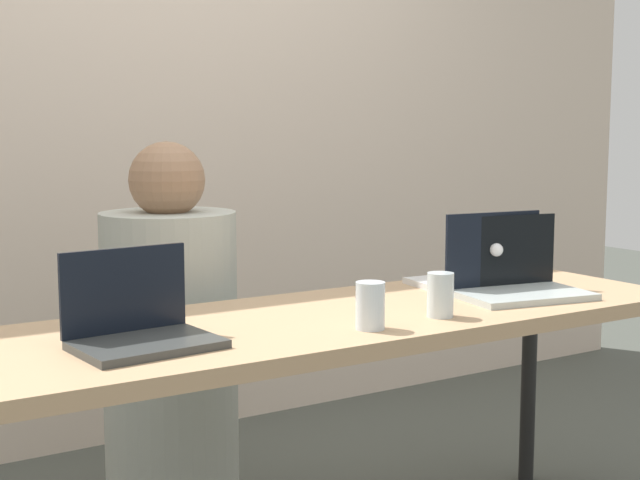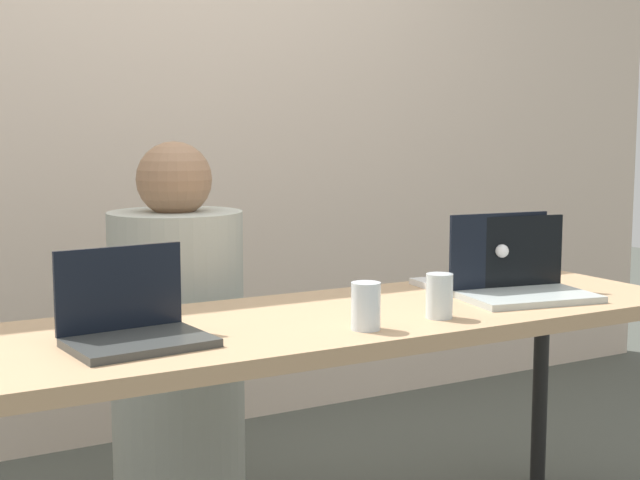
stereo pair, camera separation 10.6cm
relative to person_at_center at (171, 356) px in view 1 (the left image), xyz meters
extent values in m
cube|color=beige|center=(0.19, 0.78, 0.84)|extent=(5.18, 0.10, 2.70)
cube|color=tan|center=(0.19, -0.61, 0.19)|extent=(1.99, 0.61, 0.04)
cylinder|color=black|center=(1.13, -0.35, -0.17)|extent=(0.05, 0.05, 0.68)
cylinder|color=#B0B4A7|center=(0.00, 0.00, -0.04)|extent=(0.50, 0.50, 0.94)
sphere|color=#997051|center=(0.00, 0.00, 0.53)|extent=(0.22, 0.22, 0.22)
cube|color=#373A39|center=(-0.34, -0.70, 0.22)|extent=(0.31, 0.23, 0.02)
cube|color=black|center=(-0.35, -0.59, 0.33)|extent=(0.29, 0.04, 0.19)
sphere|color=white|center=(-0.35, -0.58, 0.33)|extent=(0.03, 0.03, 0.03)
cube|color=#AEB9B5|center=(0.74, -0.71, 0.22)|extent=(0.38, 0.27, 0.02)
cube|color=black|center=(0.76, -0.60, 0.33)|extent=(0.35, 0.07, 0.20)
sphere|color=white|center=(0.76, -0.58, 0.33)|extent=(0.04, 0.04, 0.04)
cube|color=silver|center=(0.75, -0.47, 0.22)|extent=(0.34, 0.26, 0.02)
cube|color=black|center=(0.73, -0.59, 0.34)|extent=(0.31, 0.05, 0.21)
sphere|color=white|center=(0.73, -0.61, 0.34)|extent=(0.04, 0.04, 0.04)
cylinder|color=silver|center=(0.17, -0.79, 0.27)|extent=(0.07, 0.07, 0.11)
cylinder|color=silver|center=(0.17, -0.79, 0.24)|extent=(0.06, 0.06, 0.06)
cylinder|color=silver|center=(0.39, -0.77, 0.27)|extent=(0.07, 0.07, 0.11)
cylinder|color=silver|center=(0.39, -0.77, 0.24)|extent=(0.06, 0.06, 0.06)
camera|label=1|loc=(-1.00, -2.44, 0.68)|focal=50.00mm
camera|label=2|loc=(-0.91, -2.49, 0.68)|focal=50.00mm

